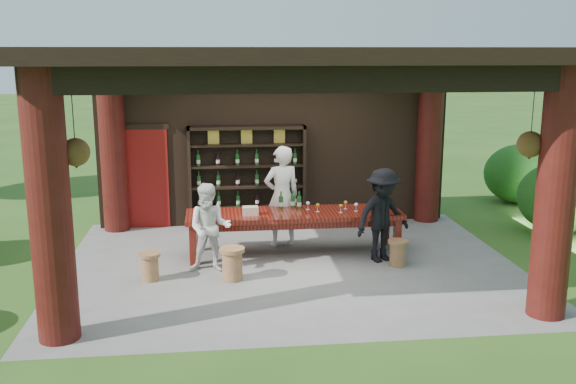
{
  "coord_description": "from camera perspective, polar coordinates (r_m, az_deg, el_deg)",
  "views": [
    {
      "loc": [
        -1.2,
        -9.99,
        3.46
      ],
      "look_at": [
        0.0,
        0.4,
        1.15
      ],
      "focal_mm": 40.0,
      "sensor_mm": 36.0,
      "label": 1
    }
  ],
  "objects": [
    {
      "name": "pavilion",
      "position": [
        10.57,
        -0.09,
        5.23
      ],
      "size": [
        7.5,
        6.0,
        3.6
      ],
      "color": "slate",
      "rests_on": "ground"
    },
    {
      "name": "napkin_basket",
      "position": [
        10.84,
        -3.36,
        -1.67
      ],
      "size": [
        0.26,
        0.18,
        0.14
      ],
      "primitive_type": "cube",
      "rotation": [
        0.0,
        0.0,
        0.0
      ],
      "color": "#BF6672",
      "rests_on": "tasting_table"
    },
    {
      "name": "stool_near_right",
      "position": [
        10.7,
        9.72,
        -5.3
      ],
      "size": [
        0.33,
        0.33,
        0.44
      ],
      "rotation": [
        0.0,
        0.0,
        -0.27
      ],
      "color": "brown",
      "rests_on": "ground"
    },
    {
      "name": "table_glasses",
      "position": [
        11.11,
        4.07,
        -1.3
      ],
      "size": [
        0.88,
        0.34,
        0.15
      ],
      "color": "silver",
      "rests_on": "tasting_table"
    },
    {
      "name": "trees",
      "position": [
        12.98,
        15.7,
        11.59
      ],
      "size": [
        22.28,
        11.2,
        4.8
      ],
      "color": "#3F2819",
      "rests_on": "ground"
    },
    {
      "name": "wine_shelf",
      "position": [
        12.7,
        -3.64,
        1.35
      ],
      "size": [
        2.3,
        0.35,
        2.03
      ],
      "color": "black",
      "rests_on": "ground"
    },
    {
      "name": "table_bottles",
      "position": [
        11.24,
        0.27,
        -0.69
      ],
      "size": [
        0.4,
        0.15,
        0.31
      ],
      "color": "#194C1E",
      "rests_on": "tasting_table"
    },
    {
      "name": "tasting_table",
      "position": [
        11.05,
        0.56,
        -2.36
      ],
      "size": [
        3.69,
        0.96,
        0.75
      ],
      "rotation": [
        0.0,
        0.0,
        0.0
      ],
      "color": "#4F0E0B",
      "rests_on": "ground"
    },
    {
      "name": "shrubs",
      "position": [
        12.07,
        13.24,
        -1.76
      ],
      "size": [
        15.21,
        7.7,
        1.36
      ],
      "color": "#194C14",
      "rests_on": "ground"
    },
    {
      "name": "stool_far_left",
      "position": [
        10.12,
        -12.18,
        -6.44
      ],
      "size": [
        0.33,
        0.33,
        0.44
      ],
      "rotation": [
        0.0,
        0.0,
        0.3
      ],
      "color": "brown",
      "rests_on": "ground"
    },
    {
      "name": "ground",
      "position": [
        10.64,
        0.25,
        -6.52
      ],
      "size": [
        90.0,
        90.0,
        0.0
      ],
      "primitive_type": "plane",
      "color": "#2D5119",
      "rests_on": "ground"
    },
    {
      "name": "host",
      "position": [
        11.5,
        -0.56,
        -0.36
      ],
      "size": [
        0.75,
        0.59,
        1.82
      ],
      "primitive_type": "imported",
      "rotation": [
        0.0,
        0.0,
        3.41
      ],
      "color": "white",
      "rests_on": "ground"
    },
    {
      "name": "guest_man",
      "position": [
        10.76,
        8.41,
        -2.06
      ],
      "size": [
        1.17,
        0.93,
        1.58
      ],
      "primitive_type": "imported",
      "rotation": [
        0.0,
        0.0,
        0.39
      ],
      "color": "black",
      "rests_on": "ground"
    },
    {
      "name": "stool_near_left",
      "position": [
        9.94,
        -4.97,
        -6.3
      ],
      "size": [
        0.39,
        0.39,
        0.51
      ],
      "rotation": [
        0.0,
        0.0,
        0.07
      ],
      "color": "brown",
      "rests_on": "ground"
    },
    {
      "name": "guest_woman",
      "position": [
        10.24,
        -6.97,
        -3.19
      ],
      "size": [
        0.76,
        0.62,
        1.43
      ],
      "primitive_type": "imported",
      "rotation": [
        0.0,
        0.0,
        -0.12
      ],
      "color": "silver",
      "rests_on": "ground"
    }
  ]
}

